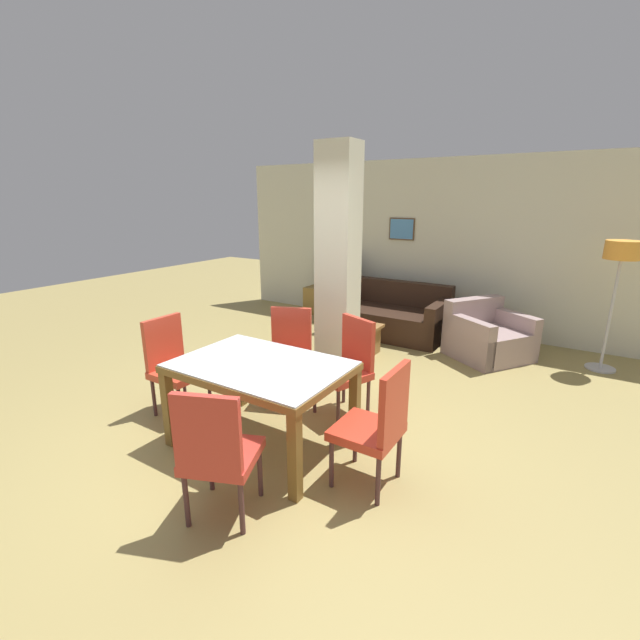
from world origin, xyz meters
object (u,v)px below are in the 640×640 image
at_px(dining_chair_head_right, 377,422).
at_px(floor_lamp, 621,262).
at_px(armchair, 487,338).
at_px(dining_chair_far_left, 289,351).
at_px(coffee_table, 354,339).
at_px(tv_screen, 335,274).
at_px(tv_stand, 334,302).
at_px(dining_chair_near_right, 217,450).
at_px(sofa, 389,317).
at_px(dining_table, 261,381).
at_px(dining_chair_head_left, 174,362).
at_px(dining_chair_far_right, 348,363).
at_px(bottle, 352,320).

height_order(dining_chair_head_right, floor_lamp, floor_lamp).
distance_m(armchair, floor_lamp, 1.76).
relative_size(dining_chair_far_left, floor_lamp, 0.60).
xyz_separation_m(coffee_table, tv_screen, (-1.24, 1.57, 0.57)).
height_order(dining_chair_far_left, armchair, dining_chair_far_left).
relative_size(dining_chair_head_right, tv_stand, 0.86).
bearing_deg(dining_chair_near_right, sofa, 77.00).
xyz_separation_m(dining_table, dining_chair_head_left, (-1.13, 0.00, -0.07)).
distance_m(dining_chair_head_right, dining_chair_near_right, 1.14).
xyz_separation_m(dining_chair_head_right, coffee_table, (-1.49, 2.47, -0.32)).
xyz_separation_m(armchair, tv_screen, (-2.85, 0.75, 0.50)).
bearing_deg(dining_chair_head_right, dining_chair_far_left, 58.54).
xyz_separation_m(dining_chair_far_left, floor_lamp, (2.89, 2.74, 0.84)).
height_order(dining_table, tv_screen, tv_screen).
height_order(dining_chair_head_right, armchair, dining_chair_head_right).
bearing_deg(sofa, tv_stand, -20.89).
bearing_deg(tv_screen, tv_stand, 11.94).
bearing_deg(coffee_table, floor_lamp, 21.41).
height_order(dining_chair_head_left, tv_stand, dining_chair_head_left).
relative_size(sofa, tv_stand, 1.60).
bearing_deg(tv_screen, dining_chair_far_right, 134.37).
relative_size(dining_table, dining_chair_far_right, 1.47).
xyz_separation_m(dining_chair_head_right, sofa, (-1.44, 3.55, -0.25)).
relative_size(dining_table, sofa, 0.80).
bearing_deg(dining_chair_head_right, coffee_table, 31.02).
xyz_separation_m(sofa, bottle, (-0.03, -1.18, 0.22)).
height_order(dining_chair_head_left, dining_chair_near_right, same).
bearing_deg(tv_screen, dining_chair_head_right, 135.96).
bearing_deg(dining_chair_head_right, floor_lamp, -21.84).
height_order(coffee_table, tv_screen, tv_screen).
bearing_deg(tv_stand, dining_chair_head_left, -82.73).
distance_m(dining_chair_head_left, tv_stand, 4.08).
bearing_deg(dining_chair_head_right, sofa, 22.07).
distance_m(bottle, floor_lamp, 3.29).
xyz_separation_m(dining_chair_head_left, floor_lamp, (3.67, 3.62, 0.84)).
distance_m(tv_stand, floor_lamp, 4.35).
bearing_deg(dining_table, tv_stand, 112.11).
relative_size(dining_chair_near_right, sofa, 0.54).
relative_size(sofa, bottle, 7.54).
xyz_separation_m(dining_table, tv_screen, (-1.64, 4.04, 0.17)).
distance_m(sofa, floor_lamp, 3.09).
xyz_separation_m(armchair, floor_lamp, (1.33, 0.33, 1.10)).
height_order(dining_chair_head_right, coffee_table, dining_chair_head_right).
distance_m(dining_chair_far_right, coffee_table, 1.77).
bearing_deg(armchair, dining_chair_head_left, -1.17).
distance_m(sofa, bottle, 1.20).
height_order(dining_chair_far_left, tv_screen, tv_screen).
height_order(dining_chair_near_right, armchair, dining_chair_near_right).
relative_size(dining_chair_head_right, bottle, 4.09).
distance_m(dining_chair_head_left, dining_chair_head_right, 2.21).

